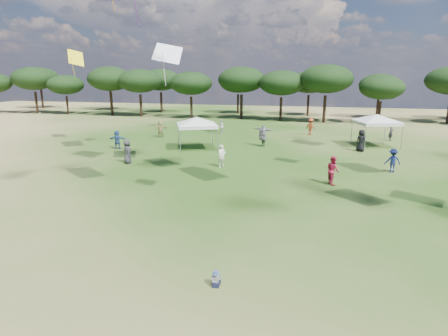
% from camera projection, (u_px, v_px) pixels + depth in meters
% --- Properties ---
extents(ground, '(140.00, 140.00, 0.00)m').
position_uv_depth(ground, '(196.00, 326.00, 9.48)').
color(ground, '#2E5218').
rests_on(ground, ground).
extents(tree_line, '(108.78, 17.63, 7.77)m').
position_uv_depth(tree_line, '(320.00, 81.00, 52.15)').
color(tree_line, black).
rests_on(tree_line, ground).
extents(tent_left, '(5.99, 5.99, 3.03)m').
position_uv_depth(tent_left, '(197.00, 119.00, 31.55)').
color(tent_left, gray).
rests_on(tent_left, ground).
extents(tent_right, '(6.43, 6.43, 3.15)m').
position_uv_depth(tent_right, '(377.00, 116.00, 32.61)').
color(tent_right, gray).
rests_on(tent_right, ground).
extents(toddler, '(0.34, 0.37, 0.50)m').
position_uv_depth(toddler, '(216.00, 279.00, 11.20)').
color(toddler, '#161932').
rests_on(toddler, ground).
extents(festival_crowd, '(30.45, 19.72, 1.92)m').
position_uv_depth(festival_crowd, '(274.00, 139.00, 31.99)').
color(festival_crowd, navy).
rests_on(festival_crowd, ground).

